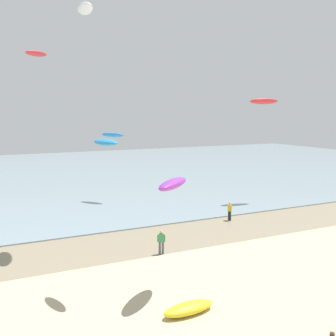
% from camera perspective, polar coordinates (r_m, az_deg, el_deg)
% --- Properties ---
extents(wet_sand_strip, '(120.00, 6.98, 0.01)m').
position_cam_1_polar(wet_sand_strip, '(32.52, -9.36, -10.39)').
color(wet_sand_strip, gray).
rests_on(wet_sand_strip, ground).
extents(sea, '(160.00, 70.00, 0.10)m').
position_cam_1_polar(sea, '(69.37, -19.17, -1.11)').
color(sea, '#7F939E').
rests_on(sea, ground).
extents(person_mid_beach, '(0.53, 0.35, 1.71)m').
position_cam_1_polar(person_mid_beach, '(30.61, -0.89, -9.64)').
color(person_mid_beach, '#4C4C56').
rests_on(person_mid_beach, ground).
extents(person_left_flank, '(0.23, 0.57, 1.71)m').
position_cam_1_polar(person_left_flank, '(40.08, 8.12, -5.58)').
color(person_left_flank, '#232328').
rests_on(person_left_flank, ground).
extents(grounded_kite, '(2.91, 1.25, 0.57)m').
position_cam_1_polar(grounded_kite, '(22.46, 2.74, -17.98)').
color(grounded_kite, yellow).
rests_on(grounded_kite, ground).
extents(kite_aloft_3, '(1.43, 3.21, 0.85)m').
position_cam_1_polar(kite_aloft_3, '(33.34, -10.89, 19.93)').
color(kite_aloft_3, white).
extents(kite_aloft_5, '(3.26, 3.19, 0.77)m').
position_cam_1_polar(kite_aloft_5, '(23.18, 0.62, -2.11)').
color(kite_aloft_5, purple).
extents(kite_aloft_7, '(3.47, 1.76, 0.90)m').
position_cam_1_polar(kite_aloft_7, '(48.33, 12.53, 8.58)').
color(kite_aloft_7, red).
extents(kite_aloft_9, '(2.44, 2.88, 0.74)m').
position_cam_1_polar(kite_aloft_9, '(47.85, -7.32, 4.36)').
color(kite_aloft_9, '#2384D1').
extents(kite_aloft_10, '(2.61, 2.25, 0.65)m').
position_cam_1_polar(kite_aloft_10, '(42.13, -16.98, 14.23)').
color(kite_aloft_10, red).
extents(kite_aloft_11, '(1.15, 2.30, 0.44)m').
position_cam_1_polar(kite_aloft_11, '(23.40, -8.23, 3.38)').
color(kite_aloft_11, '#2384D1').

